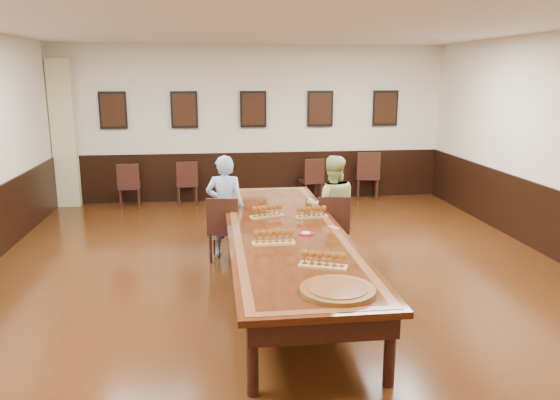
{
  "coord_description": "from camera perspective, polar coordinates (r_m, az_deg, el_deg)",
  "views": [
    {
      "loc": [
        -0.86,
        -6.36,
        2.59
      ],
      "look_at": [
        0.0,
        0.5,
        1.0
      ],
      "focal_mm": 35.0,
      "sensor_mm": 36.0,
      "label": 1
    }
  ],
  "objects": [
    {
      "name": "floor",
      "position": [
        6.93,
        0.52,
        -9.1
      ],
      "size": [
        8.0,
        10.0,
        0.02
      ],
      "primitive_type": "cube",
      "color": "black",
      "rests_on": "ground"
    },
    {
      "name": "ceiling",
      "position": [
        6.45,
        0.58,
        18.46
      ],
      "size": [
        8.0,
        10.0,
        0.02
      ],
      "primitive_type": "cube",
      "color": "white",
      "rests_on": "floor"
    },
    {
      "name": "wall_back",
      "position": [
        11.45,
        -2.82,
        7.98
      ],
      "size": [
        8.0,
        0.02,
        3.2
      ],
      "primitive_type": "cube",
      "color": "beige",
      "rests_on": "floor"
    },
    {
      "name": "chair_man",
      "position": [
        7.81,
        -5.8,
        -2.88
      ],
      "size": [
        0.51,
        0.54,
        0.94
      ],
      "primitive_type": null,
      "rotation": [
        0.0,
        0.0,
        2.98
      ],
      "color": "black",
      "rests_on": "floor"
    },
    {
      "name": "chair_woman",
      "position": [
        7.86,
        5.49,
        -2.74
      ],
      "size": [
        0.5,
        0.53,
        0.95
      ],
      "primitive_type": null,
      "rotation": [
        0.0,
        0.0,
        3.02
      ],
      "color": "black",
      "rests_on": "floor"
    },
    {
      "name": "spare_chair_a",
      "position": [
        11.24,
        -15.47,
        1.51
      ],
      "size": [
        0.46,
        0.49,
        0.9
      ],
      "primitive_type": null,
      "rotation": [
        0.0,
        0.0,
        3.22
      ],
      "color": "black",
      "rests_on": "floor"
    },
    {
      "name": "spare_chair_b",
      "position": [
        11.25,
        -9.74,
        1.82
      ],
      "size": [
        0.48,
        0.52,
        0.91
      ],
      "primitive_type": null,
      "rotation": [
        0.0,
        0.0,
        3.28
      ],
      "color": "black",
      "rests_on": "floor"
    },
    {
      "name": "spare_chair_c",
      "position": [
        11.41,
        3.22,
        2.16
      ],
      "size": [
        0.51,
        0.54,
        0.91
      ],
      "primitive_type": null,
      "rotation": [
        0.0,
        0.0,
        3.34
      ],
      "color": "black",
      "rests_on": "floor"
    },
    {
      "name": "spare_chair_d",
      "position": [
        11.73,
        9.14,
        2.58
      ],
      "size": [
        0.58,
        0.61,
        1.02
      ],
      "primitive_type": null,
      "rotation": [
        0.0,
        0.0,
        2.93
      ],
      "color": "black",
      "rests_on": "floor"
    },
    {
      "name": "person_man",
      "position": [
        7.84,
        -5.75,
        -0.72
      ],
      "size": [
        0.6,
        0.44,
        1.5
      ],
      "primitive_type": "imported",
      "rotation": [
        0.0,
        0.0,
        2.98
      ],
      "color": "#5581D5",
      "rests_on": "floor"
    },
    {
      "name": "person_woman",
      "position": [
        7.89,
        5.46,
        -0.68
      ],
      "size": [
        0.8,
        0.65,
        1.48
      ],
      "primitive_type": "imported",
      "rotation": [
        0.0,
        0.0,
        3.02
      ],
      "color": "#C8D383",
      "rests_on": "floor"
    },
    {
      "name": "pink_phone",
      "position": [
        6.75,
        5.64,
        -2.89
      ],
      "size": [
        0.13,
        0.17,
        0.01
      ],
      "primitive_type": "cube",
      "rotation": [
        0.0,
        0.0,
        0.39
      ],
      "color": "#FA53C0",
      "rests_on": "conference_table"
    },
    {
      "name": "curtain",
      "position": [
        11.61,
        -21.65,
        6.42
      ],
      "size": [
        0.45,
        0.18,
        2.9
      ],
      "primitive_type": "cube",
      "color": "#C4BF87",
      "rests_on": "floor"
    },
    {
      "name": "wainscoting",
      "position": [
        6.75,
        0.53,
        -5.09
      ],
      "size": [
        8.0,
        10.0,
        1.0
      ],
      "color": "black",
      "rests_on": "floor"
    },
    {
      "name": "conference_table",
      "position": [
        6.72,
        0.53,
        -4.19
      ],
      "size": [
        1.4,
        5.0,
        0.76
      ],
      "color": "black",
      "rests_on": "floor"
    },
    {
      "name": "posters",
      "position": [
        11.35,
        -2.81,
        9.46
      ],
      "size": [
        6.14,
        0.04,
        0.74
      ],
      "color": "black",
      "rests_on": "wall_back"
    },
    {
      "name": "flight_a",
      "position": [
        7.2,
        -1.35,
        -1.2
      ],
      "size": [
        0.48,
        0.28,
        0.17
      ],
      "color": "#AD8A48",
      "rests_on": "conference_table"
    },
    {
      "name": "flight_b",
      "position": [
        7.19,
        3.32,
        -1.3
      ],
      "size": [
        0.43,
        0.18,
        0.16
      ],
      "color": "#AD8A48",
      "rests_on": "conference_table"
    },
    {
      "name": "flight_c",
      "position": [
        6.05,
        -0.68,
        -3.93
      ],
      "size": [
        0.48,
        0.15,
        0.18
      ],
      "color": "#AD8A48",
      "rests_on": "conference_table"
    },
    {
      "name": "flight_d",
      "position": [
        5.36,
        4.52,
        -6.26
      ],
      "size": [
        0.49,
        0.31,
        0.18
      ],
      "color": "#AD8A48",
      "rests_on": "conference_table"
    },
    {
      "name": "red_plate_grp",
      "position": [
        6.46,
        2.72,
        -3.52
      ],
      "size": [
        0.19,
        0.19,
        0.02
      ],
      "color": "#B00B1E",
      "rests_on": "conference_table"
    },
    {
      "name": "carved_platter",
      "position": [
        4.81,
        6.04,
        -9.34
      ],
      "size": [
        0.71,
        0.71,
        0.05
      ],
      "color": "#523010",
      "rests_on": "conference_table"
    }
  ]
}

